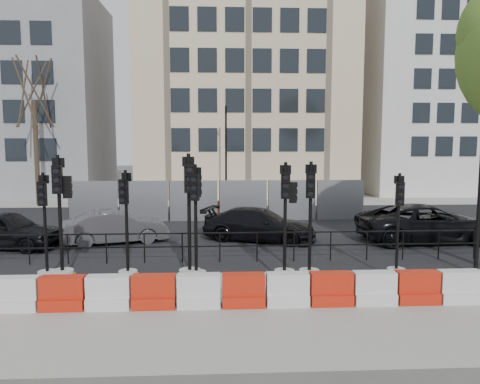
{
  "coord_description": "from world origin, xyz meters",
  "views": [
    {
      "loc": [
        -0.1,
        -13.52,
        3.93
      ],
      "look_at": [
        0.74,
        3.0,
        2.1
      ],
      "focal_mm": 35.0,
      "sensor_mm": 36.0,
      "label": 1
    }
  ],
  "objects": [
    {
      "name": "traffic_signal_d",
      "position": [
        -0.82,
        -1.08,
        0.85
      ],
      "size": [
        0.71,
        0.71,
        3.58
      ],
      "rotation": [
        0.0,
        0.0,
        0.15
      ],
      "color": "#BBBAB6",
      "rests_on": "ground"
    },
    {
      "name": "sidewalk_near",
      "position": [
        0.0,
        -3.0,
        0.01
      ],
      "size": [
        40.0,
        6.0,
        0.02
      ],
      "primitive_type": "cube",
      "color": "gray",
      "rests_on": "ground"
    },
    {
      "name": "tree_bare_far",
      "position": [
        -11.0,
        15.5,
        6.65
      ],
      "size": [
        2.0,
        2.0,
        9.0
      ],
      "color": "#473828",
      "rests_on": "ground"
    },
    {
      "name": "building_grey",
      "position": [
        -14.0,
        21.99,
        7.0
      ],
      "size": [
        11.0,
        9.06,
        14.0
      ],
      "color": "gray",
      "rests_on": "ground"
    },
    {
      "name": "traffic_signal_e",
      "position": [
        -0.66,
        -1.17,
        0.68
      ],
      "size": [
        0.65,
        0.65,
        3.3
      ],
      "rotation": [
        0.0,
        0.0,
        -0.16
      ],
      "color": "#BBBAB6",
      "rests_on": "ground"
    },
    {
      "name": "traffic_signal_b",
      "position": [
        -4.28,
        -0.94,
        0.85
      ],
      "size": [
        0.7,
        0.7,
        3.55
      ],
      "rotation": [
        0.0,
        0.0,
        0.1
      ],
      "color": "#BBBAB6",
      "rests_on": "ground"
    },
    {
      "name": "traffic_signal_g",
      "position": [
        2.43,
        -1.18,
        0.7
      ],
      "size": [
        0.66,
        0.66,
        3.37
      ],
      "rotation": [
        0.0,
        0.0,
        -0.22
      ],
      "color": "#BBBAB6",
      "rests_on": "ground"
    },
    {
      "name": "car_b",
      "position": [
        -3.94,
        4.24,
        0.64
      ],
      "size": [
        3.57,
        4.64,
        1.27
      ],
      "primitive_type": "imported",
      "rotation": [
        0.0,
        0.0,
        1.88
      ],
      "color": "#414145",
      "rests_on": "ground"
    },
    {
      "name": "car_d",
      "position": [
        8.05,
        3.92,
        0.74
      ],
      "size": [
        2.83,
        5.47,
        1.47
      ],
      "primitive_type": "imported",
      "rotation": [
        0.0,
        0.0,
        1.61
      ],
      "color": "black",
      "rests_on": "ground"
    },
    {
      "name": "car_c",
      "position": [
        1.58,
        4.44,
        0.64
      ],
      "size": [
        4.69,
        5.61,
        1.29
      ],
      "primitive_type": "imported",
      "rotation": [
        0.0,
        0.0,
        1.22
      ],
      "color": "black",
      "rests_on": "ground"
    },
    {
      "name": "traffic_signal_h",
      "position": [
        4.91,
        -1.03,
        0.63
      ],
      "size": [
        0.6,
        0.6,
        3.04
      ],
      "rotation": [
        0.0,
        0.0,
        -0.16
      ],
      "color": "#BBBAB6",
      "rests_on": "ground"
    },
    {
      "name": "sidewalk_far",
      "position": [
        0.0,
        16.0,
        0.01
      ],
      "size": [
        40.0,
        4.0,
        0.02
      ],
      "primitive_type": "cube",
      "color": "gray",
      "rests_on": "ground"
    },
    {
      "name": "building_white",
      "position": [
        17.0,
        21.99,
        8.0
      ],
      "size": [
        12.0,
        9.06,
        16.0
      ],
      "color": "silver",
      "rests_on": "ground"
    },
    {
      "name": "road",
      "position": [
        0.0,
        7.0,
        0.01
      ],
      "size": [
        40.0,
        14.0,
        0.03
      ],
      "primitive_type": "cube",
      "color": "black",
      "rests_on": "ground"
    },
    {
      "name": "heras_fencing",
      "position": [
        0.57,
        9.86,
        0.65
      ],
      "size": [
        14.33,
        1.72,
        2.0
      ],
      "color": "gray",
      "rests_on": "ground"
    },
    {
      "name": "lamp_post_far",
      "position": [
        0.5,
        14.98,
        3.22
      ],
      "size": [
        0.12,
        0.56,
        6.0
      ],
      "color": "black",
      "rests_on": "ground"
    },
    {
      "name": "building_cream",
      "position": [
        2.0,
        21.99,
        9.0
      ],
      "size": [
        15.0,
        10.06,
        18.0
      ],
      "color": "#C5B490",
      "rests_on": "ground"
    },
    {
      "name": "traffic_signal_a",
      "position": [
        -4.74,
        -0.82,
        0.63
      ],
      "size": [
        0.61,
        0.61,
        3.07
      ],
      "rotation": [
        0.0,
        0.0,
        0.01
      ],
      "color": "#BBBAB6",
      "rests_on": "ground"
    },
    {
      "name": "traffic_signal_f",
      "position": [
        1.76,
        -1.17,
        0.8
      ],
      "size": [
        0.66,
        0.66,
        3.35
      ],
      "rotation": [
        0.0,
        0.0,
        -0.12
      ],
      "color": "#BBBAB6",
      "rests_on": "ground"
    },
    {
      "name": "kerb_railing",
      "position": [
        0.0,
        1.2,
        0.69
      ],
      "size": [
        18.0,
        0.04,
        1.0
      ],
      "color": "black",
      "rests_on": "ground"
    },
    {
      "name": "car_a",
      "position": [
        -7.78,
        3.6,
        0.7
      ],
      "size": [
        3.28,
        4.77,
        1.4
      ],
      "primitive_type": "imported",
      "rotation": [
        0.0,
        0.0,
        1.37
      ],
      "color": "black",
      "rests_on": "ground"
    },
    {
      "name": "barrier_row",
      "position": [
        -0.0,
        -2.8,
        0.37
      ],
      "size": [
        12.55,
        0.5,
        0.8
      ],
      "color": "red",
      "rests_on": "ground"
    },
    {
      "name": "ground",
      "position": [
        0.0,
        0.0,
        0.0
      ],
      "size": [
        120.0,
        120.0,
        0.0
      ],
      "primitive_type": "plane",
      "color": "#51514C",
      "rests_on": "ground"
    },
    {
      "name": "traffic_signal_c",
      "position": [
        -2.54,
        -0.92,
        0.65
      ],
      "size": [
        0.62,
        0.62,
        3.14
      ],
      "rotation": [
        0.0,
        0.0,
        -0.3
      ],
      "color": "#BBBAB6",
      "rests_on": "ground"
    }
  ]
}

